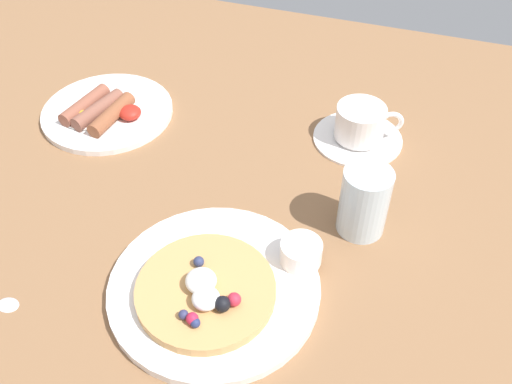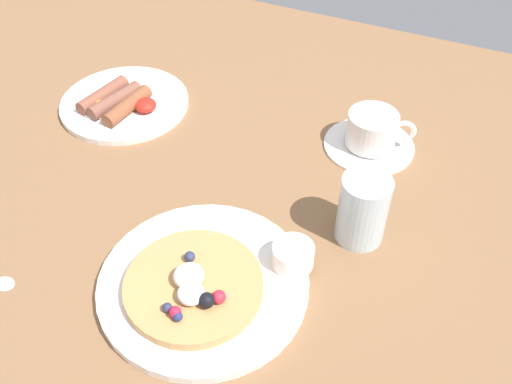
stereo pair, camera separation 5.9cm
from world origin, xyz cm
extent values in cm
cube|color=#88603F|center=(0.00, 0.00, -1.50)|extent=(168.17, 121.83, 3.00)
cylinder|color=white|center=(4.05, -14.10, 0.67)|extent=(26.76, 26.76, 1.34)
cylinder|color=tan|center=(3.64, -15.78, 2.05)|extent=(17.32, 17.32, 1.41)
sphere|color=navy|center=(1.63, -12.88, 3.45)|extent=(1.39, 1.39, 1.39)
sphere|color=navy|center=(4.61, -21.17, 3.36)|extent=(1.20, 1.20, 1.20)
sphere|color=navy|center=(2.43, -15.66, 3.33)|extent=(1.16, 1.16, 1.16)
sphere|color=#C3273C|center=(7.81, -16.93, 3.60)|extent=(1.69, 1.69, 1.69)
sphere|color=#C02040|center=(4.11, -20.84, 3.49)|extent=(1.48, 1.48, 1.48)
sphere|color=navy|center=(2.89, -20.58, 3.35)|extent=(1.19, 1.19, 1.19)
sphere|color=black|center=(6.75, -18.05, 3.74)|extent=(1.96, 1.96, 1.96)
ellipsoid|color=white|center=(4.64, -17.93, 3.77)|extent=(3.39, 3.39, 2.03)
ellipsoid|color=white|center=(3.18, -15.84, 3.90)|extent=(3.82, 3.82, 2.29)
cylinder|color=white|center=(13.31, -6.93, 2.88)|extent=(5.42, 5.42, 3.08)
cylinder|color=#572A15|center=(13.31, -6.93, 3.50)|extent=(4.45, 4.45, 0.37)
cylinder|color=white|center=(-27.00, 14.79, 0.52)|extent=(22.35, 22.35, 1.04)
cylinder|color=brown|center=(-24.51, 12.33, 2.29)|extent=(3.62, 10.58, 2.49)
cylinder|color=brown|center=(-27.34, 12.82, 2.29)|extent=(5.08, 10.66, 2.49)
cylinder|color=brown|center=(-30.16, 13.31, 2.29)|extent=(4.40, 10.66, 2.49)
ellipsoid|color=white|center=(-29.28, 10.94, 1.34)|extent=(7.19, 6.11, 0.60)
sphere|color=yellow|center=(-29.28, 10.94, 1.84)|extent=(2.00, 2.00, 2.00)
ellipsoid|color=#B5251A|center=(-22.03, 14.02, 2.07)|extent=(3.73, 3.73, 2.05)
cylinder|color=white|center=(15.38, 21.58, 0.42)|extent=(14.58, 14.58, 0.84)
cylinder|color=white|center=(15.38, 21.58, 3.57)|extent=(7.97, 7.97, 5.45)
torus|color=white|center=(20.21, 22.82, 3.84)|extent=(3.93, 1.73, 3.85)
cylinder|color=brown|center=(15.38, 21.58, 5.31)|extent=(6.77, 6.77, 0.44)
ellipsoid|color=silver|center=(-19.53, -24.21, 0.30)|extent=(2.86, 2.20, 0.60)
cylinder|color=silver|center=(19.42, 2.48, 5.09)|extent=(6.67, 6.67, 10.18)
camera|label=1|loc=(22.59, -53.38, 59.74)|focal=40.18mm
camera|label=2|loc=(28.07, -51.24, 59.74)|focal=40.18mm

